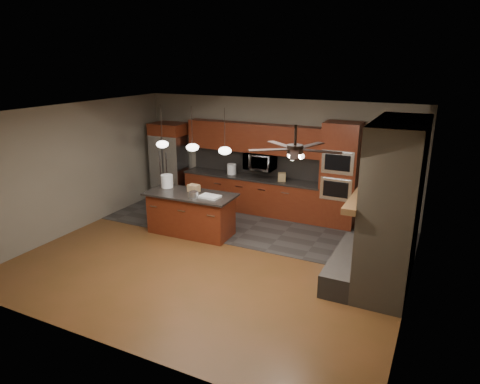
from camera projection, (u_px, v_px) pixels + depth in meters
The scene contains 22 objects.
ground at pixel (216, 257), 8.34m from camera, with size 7.00×7.00×0.00m, color brown.
ceiling at pixel (213, 112), 7.50m from camera, with size 7.00×6.00×0.02m, color white.
back_wall at pixel (274, 156), 10.50m from camera, with size 7.00×0.02×2.80m, color #686053.
right_wall at pixel (417, 218), 6.46m from camera, with size 0.02×6.00×2.80m, color #686053.
left_wall at pixel (76, 168), 9.39m from camera, with size 0.02×6.00×2.80m, color #686053.
slate_tile_patch at pixel (254, 225), 9.88m from camera, with size 7.00×2.40×0.01m, color #32302D.
fireplace_column at pixel (388, 211), 7.02m from camera, with size 1.30×2.10×2.80m.
back_cabinetry at pixel (252, 176), 10.63m from camera, with size 3.59×0.64×2.20m.
oven_tower at pixel (340, 175), 9.58m from camera, with size 0.80×0.63×2.38m.
microwave at pixel (260, 161), 10.43m from camera, with size 0.73×0.41×0.50m, color silver.
refrigerator at pixel (171, 162), 11.46m from camera, with size 0.89×0.75×2.08m.
kitchen_island at pixel (191, 213), 9.33m from camera, with size 1.99×0.95×0.92m.
white_bucket at pixel (167, 181), 9.60m from camera, with size 0.27×0.27×0.29m, color white.
paint_can at pixel (194, 195), 8.91m from camera, with size 0.20×0.20×0.13m, color #B8B8BD.
paint_tray at pixel (210, 197), 8.92m from camera, with size 0.42×0.29×0.04m, color silver.
cardboard_box at pixel (194, 188), 9.31m from camera, with size 0.24×0.18×0.15m, color #9F7D52.
counter_bucket at pixel (232, 169), 10.78m from camera, with size 0.23×0.23×0.26m, color white.
counter_box at pixel (282, 177), 10.17m from camera, with size 0.18×0.14×0.20m, color #9B7E50.
pendant_left at pixel (162, 144), 9.05m from camera, with size 0.26×0.26×0.92m.
pendant_center at pixel (193, 147), 8.73m from camera, with size 0.26×0.26×0.92m.
pendant_right at pixel (225, 151), 8.42m from camera, with size 0.26×0.26×0.92m.
ceiling_fan at pixel (295, 149), 6.17m from camera, with size 1.27×1.33×0.41m.
Camera 1 is at (3.75, -6.60, 3.70)m, focal length 32.00 mm.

